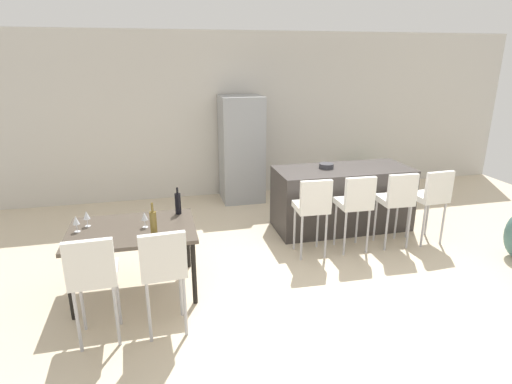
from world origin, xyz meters
TOP-DOWN VIEW (x-y plane):
  - ground_plane at (0.00, 0.00)m, footprint 10.00×10.00m
  - back_wall at (0.00, 2.98)m, footprint 10.00×0.12m
  - kitchen_island at (0.70, 0.91)m, footprint 1.99×0.83m
  - bar_chair_left at (-0.08, 0.11)m, footprint 0.42×0.42m
  - bar_chair_middle at (0.51, 0.11)m, footprint 0.41×0.41m
  - bar_chair_right at (1.10, 0.11)m, footprint 0.41×0.41m
  - bar_chair_far at (1.63, 0.11)m, footprint 0.42×0.42m
  - dining_table at (-2.25, -0.24)m, footprint 1.32×0.93m
  - dining_chair_near at (-2.54, -1.06)m, footprint 0.41×0.41m
  - dining_chair_far at (-1.95, -1.06)m, footprint 0.42×0.42m
  - wine_bottle_inner at (-1.74, 0.09)m, footprint 0.07×0.07m
  - wine_bottle_left at (-2.02, -0.47)m, footprint 0.07×0.07m
  - wine_glass_middle at (-2.11, -0.23)m, footprint 0.07×0.07m
  - wine_glass_right at (-2.79, -0.19)m, footprint 0.07×0.07m
  - wine_glass_far at (-2.71, -0.06)m, footprint 0.07×0.07m
  - refrigerator at (-0.49, 2.54)m, footprint 0.72×0.68m
  - fruit_bowl at (0.45, 0.98)m, footprint 0.21×0.21m
  - potted_plant at (1.99, 2.53)m, footprint 0.36×0.36m

SIDE VIEW (x-z plane):
  - ground_plane at x=0.00m, z-range 0.00..0.00m
  - potted_plant at x=1.99m, z-range 0.04..0.60m
  - kitchen_island at x=0.70m, z-range 0.00..0.92m
  - dining_table at x=-2.25m, z-range 0.30..1.04m
  - bar_chair_left at x=-0.08m, z-range 0.17..1.22m
  - bar_chair_middle at x=0.51m, z-range 0.17..1.22m
  - bar_chair_right at x=1.10m, z-range 0.17..1.22m
  - bar_chair_far at x=1.63m, z-range 0.17..1.22m
  - dining_chair_near at x=-2.54m, z-range 0.17..1.22m
  - dining_chair_far at x=-1.95m, z-range 0.17..1.22m
  - wine_glass_middle at x=-2.11m, z-range 0.78..0.95m
  - wine_glass_right at x=-2.79m, z-range 0.78..0.95m
  - wine_glass_far at x=-2.71m, z-range 0.78..0.95m
  - wine_bottle_inner at x=-1.74m, z-range 0.71..1.03m
  - wine_bottle_left at x=-2.02m, z-range 0.70..1.05m
  - refrigerator at x=-0.49m, z-range 0.00..1.84m
  - fruit_bowl at x=0.45m, z-range 0.92..0.99m
  - back_wall at x=0.00m, z-range 0.00..2.90m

